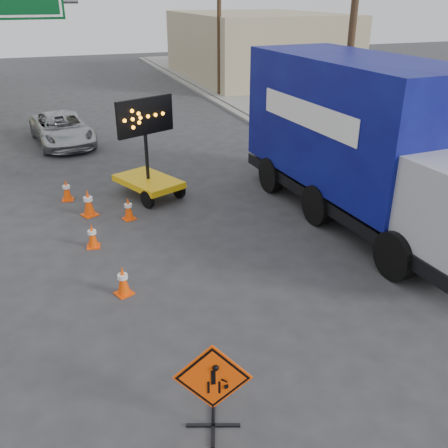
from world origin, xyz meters
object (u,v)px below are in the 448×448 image
arrow_board (148,175)px  box_truck (363,150)px  pickup_truck (62,129)px  construction_sign (213,385)px

arrow_board → box_truck: bearing=-58.0°
arrow_board → pickup_truck: arrow_board is taller
construction_sign → pickup_truck: 16.87m
pickup_truck → arrow_board: bearing=-80.3°
construction_sign → arrow_board: bearing=103.1°
construction_sign → pickup_truck: bearing=113.3°
pickup_truck → box_truck: 13.28m
arrow_board → box_truck: box_truck is taller
construction_sign → box_truck: 8.82m
construction_sign → arrow_board: size_ratio=0.49×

